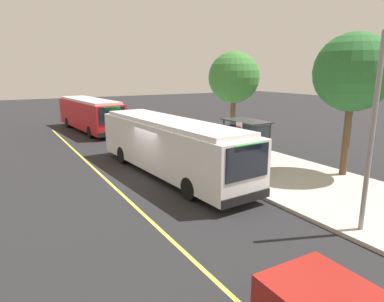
# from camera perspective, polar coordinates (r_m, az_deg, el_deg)

# --- Properties ---
(ground_plane) EXTENTS (120.00, 120.00, 0.00)m
(ground_plane) POSITION_cam_1_polar(r_m,az_deg,el_deg) (17.73, -6.83, -4.36)
(ground_plane) COLOR #232326
(sidewalk_curb) EXTENTS (44.00, 6.40, 0.15)m
(sidewalk_curb) POSITION_cam_1_polar(r_m,az_deg,el_deg) (20.73, 8.54, -1.61)
(sidewalk_curb) COLOR #B7B2A8
(sidewalk_curb) RESTS_ON ground_plane
(lane_stripe_center) EXTENTS (36.00, 0.14, 0.01)m
(lane_stripe_center) POSITION_cam_1_polar(r_m,az_deg,el_deg) (17.03, -13.65, -5.39)
(lane_stripe_center) COLOR #E0D64C
(lane_stripe_center) RESTS_ON ground_plane
(transit_bus_main) EXTENTS (12.04, 3.36, 2.95)m
(transit_bus_main) POSITION_cam_1_polar(r_m,az_deg,el_deg) (17.67, -3.88, 1.06)
(transit_bus_main) COLOR white
(transit_bus_main) RESTS_ON ground_plane
(transit_bus_second) EXTENTS (11.06, 3.44, 2.95)m
(transit_bus_second) POSITION_cam_1_polar(r_m,az_deg,el_deg) (32.46, -16.91, 6.08)
(transit_bus_second) COLOR red
(transit_bus_second) RESTS_ON ground_plane
(bus_shelter) EXTENTS (2.90, 1.60, 2.48)m
(bus_shelter) POSITION_cam_1_polar(r_m,az_deg,el_deg) (20.04, 9.14, 3.25)
(bus_shelter) COLOR #333338
(bus_shelter) RESTS_ON sidewalk_curb
(waiting_bench) EXTENTS (1.60, 0.48, 0.95)m
(waiting_bench) POSITION_cam_1_polar(r_m,az_deg,el_deg) (20.14, 8.93, -0.43)
(waiting_bench) COLOR brown
(waiting_bench) RESTS_ON sidewalk_curb
(route_sign_post) EXTENTS (0.44, 0.08, 2.80)m
(route_sign_post) POSITION_cam_1_polar(r_m,az_deg,el_deg) (16.92, 7.93, 1.59)
(route_sign_post) COLOR #333338
(route_sign_post) RESTS_ON sidewalk_curb
(street_tree_near_shelter) EXTENTS (3.55, 3.55, 6.60)m
(street_tree_near_shelter) POSITION_cam_1_polar(r_m,az_deg,el_deg) (24.21, 7.10, 12.20)
(street_tree_near_shelter) COLOR brown
(street_tree_near_shelter) RESTS_ON sidewalk_curb
(street_tree_upstreet) EXTENTS (3.81, 3.81, 7.07)m
(street_tree_upstreet) POSITION_cam_1_polar(r_m,az_deg,el_deg) (18.51, 25.63, 11.83)
(street_tree_upstreet) COLOR brown
(street_tree_upstreet) RESTS_ON sidewalk_curb
(utility_pole) EXTENTS (0.16, 0.16, 6.40)m
(utility_pole) POSITION_cam_1_polar(r_m,az_deg,el_deg) (12.10, 28.16, 2.24)
(utility_pole) COLOR gray
(utility_pole) RESTS_ON sidewalk_curb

